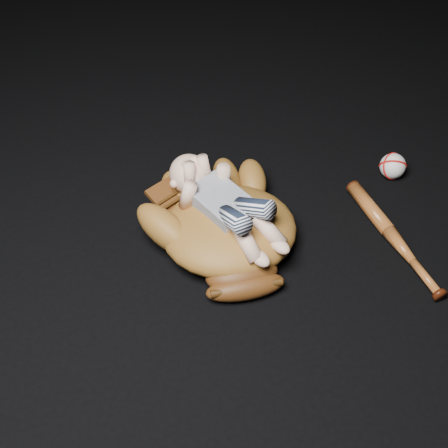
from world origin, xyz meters
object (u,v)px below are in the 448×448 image
at_px(baseball_glove, 229,224).
at_px(newborn_baby, 229,204).
at_px(baseball_bat, 393,237).
at_px(baseball, 393,166).

relative_size(baseball_glove, newborn_baby, 1.24).
xyz_separation_m(newborn_baby, baseball_bat, (0.39, -0.19, -0.12)).
bearing_deg(baseball_glove, baseball, 17.20).
bearing_deg(baseball, baseball_bat, -127.31).
height_order(newborn_baby, baseball_bat, newborn_baby).
xyz_separation_m(newborn_baby, baseball, (0.55, 0.03, -0.10)).
bearing_deg(baseball, baseball_glove, -176.07).
bearing_deg(baseball, newborn_baby, -177.06).
distance_m(baseball_glove, baseball, 0.56).
bearing_deg(baseball_bat, newborn_baby, 153.62).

